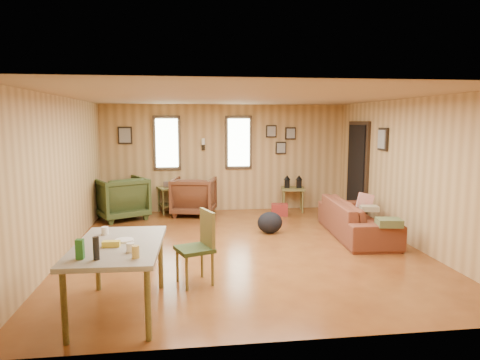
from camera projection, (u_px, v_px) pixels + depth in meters
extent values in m
cube|color=brown|center=(243.00, 248.00, 6.92)|extent=(5.50, 6.00, 0.02)
cube|color=#997C5B|center=(243.00, 96.00, 6.59)|extent=(5.50, 6.00, 0.02)
cube|color=tan|center=(225.00, 158.00, 9.72)|extent=(5.50, 0.02, 2.40)
cube|color=tan|center=(289.00, 215.00, 3.80)|extent=(5.50, 0.02, 2.40)
cube|color=tan|center=(61.00, 177.00, 6.41)|extent=(0.02, 6.00, 2.40)
cube|color=tan|center=(407.00, 171.00, 7.11)|extent=(0.02, 6.00, 2.40)
cube|color=black|center=(167.00, 143.00, 9.46)|extent=(0.60, 0.05, 1.20)
cube|color=#E0F2D1|center=(167.00, 143.00, 9.42)|extent=(0.48, 0.04, 1.06)
cube|color=black|center=(239.00, 142.00, 9.67)|extent=(0.60, 0.05, 1.20)
cube|color=#E0F2D1|center=(239.00, 143.00, 9.63)|extent=(0.48, 0.04, 1.06)
cube|color=black|center=(203.00, 147.00, 9.56)|extent=(0.07, 0.05, 0.12)
cylinder|color=silver|center=(203.00, 142.00, 9.48)|extent=(0.07, 0.07, 0.14)
cube|color=black|center=(358.00, 170.00, 9.05)|extent=(0.06, 1.00, 2.05)
cube|color=black|center=(356.00, 170.00, 9.04)|extent=(0.04, 0.82, 1.90)
cube|color=black|center=(271.00, 131.00, 9.73)|extent=(0.24, 0.04, 0.28)
cube|color=#9E998C|center=(271.00, 131.00, 9.70)|extent=(0.19, 0.02, 0.22)
cube|color=black|center=(290.00, 133.00, 9.79)|extent=(0.24, 0.04, 0.28)
cube|color=#9E998C|center=(291.00, 133.00, 9.76)|extent=(0.19, 0.02, 0.22)
cube|color=black|center=(281.00, 148.00, 9.81)|extent=(0.24, 0.04, 0.28)
cube|color=#9E998C|center=(281.00, 148.00, 9.78)|extent=(0.19, 0.02, 0.22)
cube|color=black|center=(125.00, 135.00, 9.32)|extent=(0.30, 0.04, 0.38)
cube|color=#9E998C|center=(125.00, 135.00, 9.30)|extent=(0.24, 0.02, 0.31)
cube|color=black|center=(383.00, 139.00, 7.87)|extent=(0.04, 0.34, 0.42)
cube|color=#9E998C|center=(382.00, 139.00, 7.87)|extent=(0.02, 0.27, 0.34)
imported|color=brown|center=(357.00, 213.00, 7.56)|extent=(0.78, 2.21, 0.85)
imported|color=#542C19|center=(194.00, 194.00, 9.26)|extent=(1.04, 1.00, 0.91)
imported|color=#33401D|center=(121.00, 196.00, 8.89)|extent=(1.25, 1.22, 0.97)
cube|color=olive|center=(171.00, 188.00, 9.49)|extent=(0.68, 0.65, 0.04)
cube|color=olive|center=(172.00, 205.00, 9.54)|extent=(0.62, 0.58, 0.03)
cylinder|color=olive|center=(163.00, 203.00, 9.25)|extent=(0.05, 0.05, 0.55)
cylinder|color=olive|center=(184.00, 201.00, 9.44)|extent=(0.05, 0.05, 0.55)
cylinder|color=olive|center=(159.00, 200.00, 9.62)|extent=(0.05, 0.05, 0.55)
cylinder|color=olive|center=(179.00, 198.00, 9.81)|extent=(0.05, 0.05, 0.55)
cube|color=brown|center=(166.00, 184.00, 9.43)|extent=(0.10, 0.05, 0.13)
cube|color=brown|center=(176.00, 184.00, 9.52)|extent=(0.09, 0.05, 0.12)
cube|color=olive|center=(293.00, 189.00, 9.65)|extent=(0.60, 0.60, 0.04)
cylinder|color=olive|center=(284.00, 202.00, 9.49)|extent=(0.04, 0.04, 0.52)
cylinder|color=olive|center=(303.00, 202.00, 9.47)|extent=(0.04, 0.04, 0.52)
cylinder|color=olive|center=(283.00, 198.00, 9.90)|extent=(0.04, 0.04, 0.52)
cylinder|color=olive|center=(301.00, 198.00, 9.88)|extent=(0.04, 0.04, 0.52)
cube|color=black|center=(287.00, 184.00, 9.64)|extent=(0.13, 0.13, 0.19)
cone|color=black|center=(287.00, 177.00, 9.62)|extent=(0.18, 0.18, 0.10)
cube|color=black|center=(299.00, 184.00, 9.63)|extent=(0.13, 0.13, 0.19)
cone|color=black|center=(299.00, 177.00, 9.61)|extent=(0.18, 0.18, 0.10)
cube|color=maroon|center=(280.00, 210.00, 9.26)|extent=(0.39, 0.31, 0.25)
ellipsoid|color=black|center=(270.00, 223.00, 7.78)|extent=(0.53, 0.45, 0.39)
cube|color=#4E5630|center=(389.00, 222.00, 6.59)|extent=(0.41, 0.35, 0.12)
cube|color=red|center=(365.00, 201.00, 7.94)|extent=(0.33, 0.13, 0.33)
cube|color=tan|center=(369.00, 208.00, 7.73)|extent=(0.35, 0.28, 0.09)
cube|color=gray|center=(118.00, 246.00, 4.49)|extent=(0.94, 1.51, 0.05)
cylinder|color=olive|center=(64.00, 308.00, 3.88)|extent=(0.06, 0.06, 0.71)
cylinder|color=olive|center=(148.00, 304.00, 3.94)|extent=(0.06, 0.06, 0.71)
cylinder|color=olive|center=(98.00, 262.00, 5.14)|extent=(0.06, 0.06, 0.71)
cylinder|color=olive|center=(161.00, 260.00, 5.21)|extent=(0.06, 0.06, 0.71)
cylinder|color=white|center=(130.00, 247.00, 4.21)|extent=(0.08, 0.08, 0.09)
cylinder|color=white|center=(105.00, 231.00, 4.85)|extent=(0.08, 0.08, 0.09)
cube|color=#215C21|center=(80.00, 249.00, 3.98)|extent=(0.07, 0.07, 0.19)
cylinder|color=black|center=(96.00, 248.00, 3.96)|extent=(0.06, 0.06, 0.22)
cylinder|color=tan|center=(136.00, 252.00, 4.02)|extent=(0.07, 0.07, 0.12)
cylinder|color=white|center=(124.00, 240.00, 4.59)|extent=(0.20, 0.20, 0.02)
cube|color=gold|center=(111.00, 244.00, 4.38)|extent=(0.18, 0.09, 0.06)
cube|color=#33401D|center=(194.00, 249.00, 5.32)|extent=(0.54, 0.54, 0.05)
cube|color=olive|center=(207.00, 228.00, 5.37)|extent=(0.18, 0.39, 0.46)
cylinder|color=olive|center=(187.00, 273.00, 5.13)|extent=(0.05, 0.05, 0.44)
cylinder|color=olive|center=(213.00, 269.00, 5.29)|extent=(0.05, 0.05, 0.44)
cylinder|color=olive|center=(177.00, 265.00, 5.43)|extent=(0.05, 0.05, 0.44)
cylinder|color=olive|center=(202.00, 261.00, 5.58)|extent=(0.05, 0.05, 0.44)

